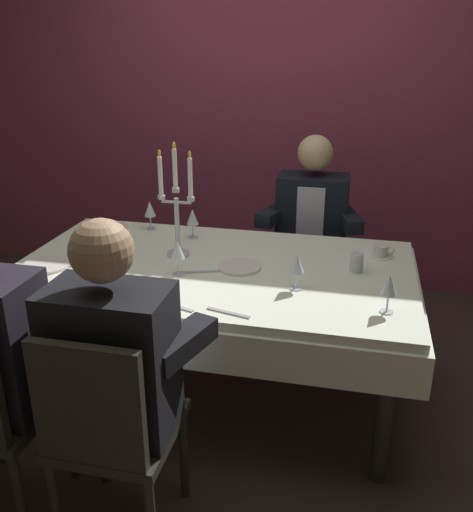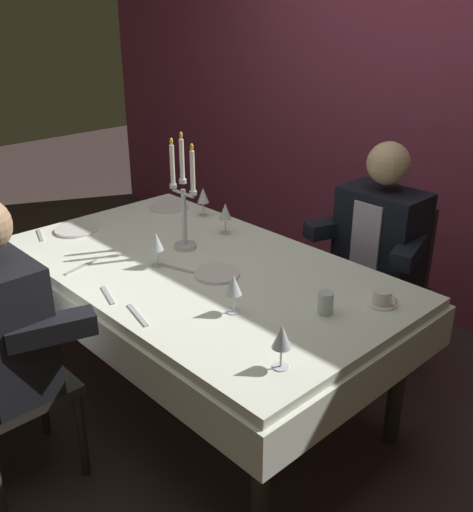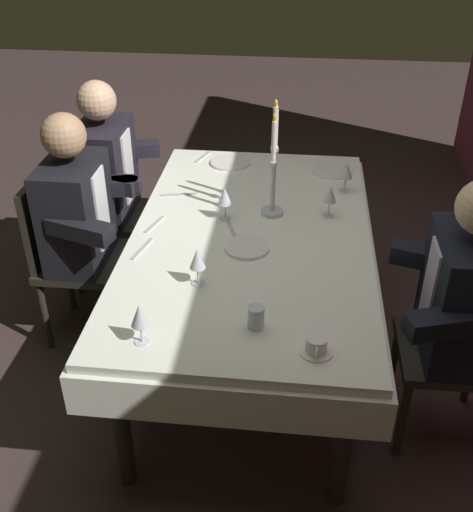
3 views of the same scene
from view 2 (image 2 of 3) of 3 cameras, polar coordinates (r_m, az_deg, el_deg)
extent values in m
plane|color=#3C2D2C|center=(3.08, -3.31, -13.52)|extent=(12.00, 12.00, 0.00)
cube|color=#873552|center=(3.76, 16.57, 15.08)|extent=(6.00, 0.12, 2.70)
cube|color=white|center=(2.70, -3.67, -1.34)|extent=(1.90, 1.10, 0.04)
cube|color=white|center=(2.75, -3.61, -3.41)|extent=(1.94, 1.14, 0.18)
cylinder|color=#28261F|center=(3.31, -18.64, -4.76)|extent=(0.07, 0.07, 0.70)
cylinder|color=#28261F|center=(2.17, 2.38, -20.75)|extent=(0.07, 0.07, 0.70)
cylinder|color=#28261F|center=(3.69, -6.69, -0.52)|extent=(0.07, 0.07, 0.70)
cylinder|color=#28261F|center=(2.71, 15.47, -11.20)|extent=(0.07, 0.07, 0.70)
cylinder|color=silver|center=(2.88, -5.01, 0.99)|extent=(0.11, 0.11, 0.02)
cylinder|color=silver|center=(2.83, -5.12, 3.78)|extent=(0.02, 0.02, 0.28)
cylinder|color=silver|center=(2.77, -5.26, 7.27)|extent=(0.04, 0.04, 0.02)
cylinder|color=white|center=(2.74, -5.34, 9.35)|extent=(0.02, 0.02, 0.19)
ellipsoid|color=yellow|center=(2.72, -5.43, 11.60)|extent=(0.02, 0.02, 0.03)
cylinder|color=silver|center=(2.76, -4.72, 5.92)|extent=(0.08, 0.01, 0.01)
cylinder|color=silver|center=(2.73, -4.24, 6.15)|extent=(0.04, 0.04, 0.02)
cylinder|color=white|center=(2.70, -4.31, 8.24)|extent=(0.02, 0.02, 0.19)
ellipsoid|color=yellow|center=(2.67, -4.38, 10.53)|extent=(0.02, 0.02, 0.03)
cylinder|color=silver|center=(2.82, -5.69, 6.26)|extent=(0.08, 0.01, 0.01)
cylinder|color=silver|center=(2.84, -6.18, 6.81)|extent=(0.04, 0.04, 0.02)
cylinder|color=white|center=(2.81, -6.27, 8.83)|extent=(0.02, 0.02, 0.19)
ellipsoid|color=yellow|center=(2.78, -6.37, 11.02)|extent=(0.02, 0.02, 0.03)
cylinder|color=white|center=(3.20, -15.31, 2.51)|extent=(0.23, 0.23, 0.01)
cylinder|color=white|center=(3.44, -6.58, 4.77)|extent=(0.22, 0.22, 0.01)
cylinder|color=white|center=(2.60, -1.92, -1.73)|extent=(0.20, 0.20, 0.01)
cylinder|color=silver|center=(3.31, -3.23, 3.97)|extent=(0.06, 0.06, 0.00)
cylinder|color=silver|center=(3.29, -3.24, 4.61)|extent=(0.01, 0.01, 0.07)
cone|color=silver|center=(3.27, -3.28, 5.94)|extent=(0.07, 0.07, 0.08)
cylinder|color=maroon|center=(3.27, -3.27, 5.53)|extent=(0.04, 0.04, 0.03)
cylinder|color=silver|center=(2.71, -7.68, -0.89)|extent=(0.06, 0.06, 0.00)
cylinder|color=silver|center=(2.70, -7.73, -0.13)|extent=(0.01, 0.01, 0.07)
cone|color=silver|center=(2.66, -7.82, 1.44)|extent=(0.07, 0.07, 0.08)
cylinder|color=maroon|center=(2.67, -7.80, 0.95)|extent=(0.04, 0.04, 0.03)
cylinder|color=silver|center=(3.05, -1.08, 2.26)|extent=(0.06, 0.06, 0.00)
cylinder|color=silver|center=(3.04, -1.09, 2.95)|extent=(0.01, 0.01, 0.07)
cone|color=silver|center=(3.01, -1.10, 4.37)|extent=(0.07, 0.07, 0.08)
cylinder|color=maroon|center=(3.02, -1.10, 3.94)|extent=(0.04, 0.04, 0.03)
cylinder|color=silver|center=(1.99, 4.32, -10.70)|extent=(0.06, 0.06, 0.00)
cylinder|color=silver|center=(1.97, 4.36, -9.76)|extent=(0.01, 0.01, 0.07)
cone|color=silver|center=(1.93, 4.43, -7.79)|extent=(0.07, 0.07, 0.08)
cylinder|color=#E0D172|center=(1.94, 4.41, -8.40)|extent=(0.04, 0.04, 0.03)
cylinder|color=silver|center=(2.31, -0.31, -5.42)|extent=(0.06, 0.06, 0.00)
cylinder|color=silver|center=(2.29, -0.31, -4.56)|extent=(0.01, 0.01, 0.07)
cone|color=silver|center=(2.25, -0.31, -2.77)|extent=(0.07, 0.07, 0.08)
cylinder|color=silver|center=(2.31, 8.67, -4.52)|extent=(0.06, 0.06, 0.09)
cylinder|color=white|center=(2.43, 13.93, -4.50)|extent=(0.12, 0.12, 0.01)
cylinder|color=white|center=(2.42, 14.00, -3.87)|extent=(0.08, 0.08, 0.05)
torus|color=white|center=(2.39, 15.00, -4.20)|extent=(0.04, 0.01, 0.04)
cube|color=#B7B7BC|center=(2.76, -14.89, -1.04)|extent=(0.06, 0.19, 0.01)
cube|color=#B7B7BC|center=(3.19, -18.59, 1.94)|extent=(0.17, 0.07, 0.01)
cube|color=#B7B7BC|center=(2.31, -9.62, -5.69)|extent=(0.19, 0.06, 0.01)
cube|color=#B7B7BC|center=(2.66, -5.73, -1.25)|extent=(0.19, 0.08, 0.01)
cube|color=#B7B7BC|center=(2.48, -12.43, -3.74)|extent=(0.17, 0.07, 0.01)
cylinder|color=#28261F|center=(2.99, -19.67, -11.44)|extent=(0.04, 0.04, 0.42)
cylinder|color=#28261F|center=(2.62, -14.84, -16.46)|extent=(0.04, 0.04, 0.42)
cylinder|color=#28261F|center=(2.88, -18.46, -12.72)|extent=(0.04, 0.04, 0.42)
cube|color=#28261F|center=(2.56, -20.98, -11.91)|extent=(0.42, 0.42, 0.04)
cube|color=black|center=(2.41, -22.00, -6.29)|extent=(0.42, 0.26, 0.54)
cube|color=white|center=(2.44, -19.21, -4.68)|extent=(0.16, 0.01, 0.40)
cube|color=black|center=(2.24, -17.62, -6.79)|extent=(0.19, 0.34, 0.08)
cube|color=black|center=(2.61, -22.01, -2.95)|extent=(0.19, 0.34, 0.08)
cylinder|color=#28261F|center=(3.26, 8.50, -6.93)|extent=(0.04, 0.04, 0.42)
cylinder|color=#28261F|center=(3.09, 13.76, -9.32)|extent=(0.04, 0.04, 0.42)
cylinder|color=#28261F|center=(3.52, 12.19, -4.77)|extent=(0.04, 0.04, 0.42)
cylinder|color=#28261F|center=(3.36, 17.21, -6.83)|extent=(0.04, 0.04, 0.42)
cube|color=#28261F|center=(3.19, 13.30, -3.36)|extent=(0.42, 0.42, 0.04)
cube|color=#28261F|center=(3.24, 15.59, 1.51)|extent=(0.38, 0.04, 0.44)
cube|color=black|center=(3.07, 13.81, 1.45)|extent=(0.42, 0.26, 0.54)
cube|color=#BAB0C9|center=(2.96, 12.41, 1.30)|extent=(0.16, 0.01, 0.40)
sphere|color=tan|center=(2.95, 14.59, 8.73)|extent=(0.21, 0.21, 0.21)
cube|color=black|center=(3.10, 9.48, 2.80)|extent=(0.19, 0.34, 0.08)
cube|color=black|center=(2.88, 16.39, 0.41)|extent=(0.19, 0.34, 0.08)
camera|label=1|loc=(1.49, -76.46, 1.03)|focal=38.73mm
camera|label=3|loc=(1.85, 69.37, 18.88)|focal=42.79mm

